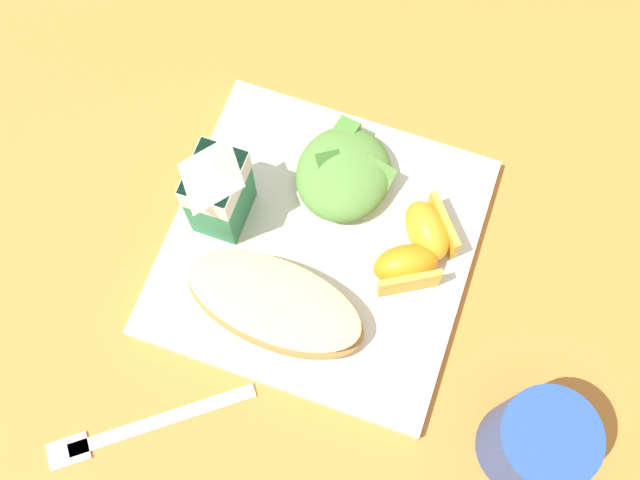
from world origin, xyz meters
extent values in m
plane|color=#C67A33|center=(0.00, 0.00, 0.00)|extent=(3.00, 3.00, 0.00)
cube|color=white|center=(0.00, 0.00, 0.01)|extent=(0.28, 0.28, 0.02)
ellipsoid|color=#B77F42|center=(-0.07, 0.02, 0.03)|extent=(0.09, 0.17, 0.03)
ellipsoid|color=brown|center=(-0.07, 0.02, 0.04)|extent=(0.08, 0.16, 0.01)
ellipsoid|color=#EAD184|center=(-0.07, 0.02, 0.05)|extent=(0.09, 0.17, 0.01)
ellipsoid|color=#5B8E3D|center=(0.07, 0.00, 0.04)|extent=(0.10, 0.09, 0.04)
cube|color=#5B8E3D|center=(0.07, 0.01, 0.05)|extent=(0.03, 0.02, 0.01)
cube|color=#336023|center=(0.06, 0.01, 0.05)|extent=(0.04, 0.04, 0.01)
cube|color=#4C8433|center=(0.10, 0.01, 0.05)|extent=(0.04, 0.03, 0.01)
cube|color=#4C8433|center=(0.06, 0.00, 0.04)|extent=(0.03, 0.04, 0.01)
cube|color=#3D7028|center=(0.06, 0.00, 0.05)|extent=(0.04, 0.04, 0.01)
cube|color=#5B8E3D|center=(0.07, -0.03, 0.05)|extent=(0.02, 0.03, 0.02)
cube|color=#2D8451|center=(0.00, 0.10, 0.06)|extent=(0.06, 0.04, 0.09)
cube|color=white|center=(0.00, 0.10, 0.09)|extent=(0.06, 0.05, 0.03)
pyramid|color=white|center=(0.00, 0.10, 0.12)|extent=(0.06, 0.04, 0.02)
ellipsoid|color=orange|center=(0.00, -0.08, 0.04)|extent=(0.06, 0.07, 0.04)
cube|color=gold|center=(-0.02, -0.09, 0.04)|extent=(0.03, 0.05, 0.03)
ellipsoid|color=orange|center=(0.04, -0.09, 0.04)|extent=(0.07, 0.07, 0.04)
cube|color=gold|center=(0.05, -0.10, 0.04)|extent=(0.05, 0.04, 0.03)
cube|color=silver|center=(-0.20, 0.08, 0.00)|extent=(0.11, 0.14, 0.01)
cube|color=silver|center=(-0.25, 0.15, 0.00)|extent=(0.04, 0.04, 0.01)
cylinder|color=#284CA3|center=(-0.12, -0.23, 0.05)|extent=(0.08, 0.08, 0.10)
camera|label=1|loc=(-0.23, -0.08, 0.68)|focal=42.23mm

